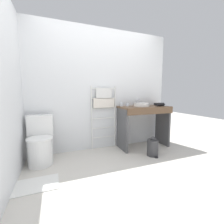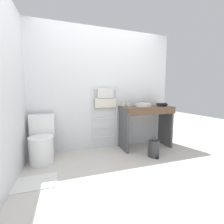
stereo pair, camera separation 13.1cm
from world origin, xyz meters
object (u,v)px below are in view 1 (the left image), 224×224
at_px(hair_dryer, 160,104).
at_px(cup_near_edge, 127,104).
at_px(cup_near_wall, 122,104).
at_px(trash_bin, 153,147).
at_px(toilet, 40,143).
at_px(towel_radiator, 104,104).
at_px(sink_basin, 142,104).

bearing_deg(hair_dryer, cup_near_edge, 162.98).
bearing_deg(cup_near_wall, trash_bin, -62.27).
relative_size(cup_near_wall, trash_bin, 0.23).
distance_m(toilet, towel_radiator, 1.35).
bearing_deg(cup_near_wall, hair_dryer, -17.04).
bearing_deg(cup_near_wall, towel_radiator, 172.71).
xyz_separation_m(toilet, sink_basin, (1.95, 0.07, 0.58)).
bearing_deg(trash_bin, hair_dryer, 41.32).
xyz_separation_m(towel_radiator, cup_near_wall, (0.38, -0.05, -0.01)).
bearing_deg(toilet, towel_radiator, 12.86).
bearing_deg(sink_basin, toilet, -177.93).
relative_size(toilet, cup_near_wall, 9.64).
relative_size(sink_basin, cup_near_wall, 3.96).
bearing_deg(cup_near_edge, sink_basin, -22.92).
bearing_deg(hair_dryer, sink_basin, 167.23).
height_order(sink_basin, trash_bin, sink_basin).
xyz_separation_m(sink_basin, cup_near_edge, (-0.27, 0.12, 0.00)).
distance_m(toilet, cup_near_wall, 1.68).
height_order(hair_dryer, trash_bin, hair_dryer).
bearing_deg(hair_dryer, towel_radiator, 166.02).
distance_m(sink_basin, hair_dryer, 0.41).
bearing_deg(cup_near_wall, sink_basin, -21.28).
distance_m(towel_radiator, sink_basin, 0.79).
bearing_deg(towel_radiator, hair_dryer, -13.98).
distance_m(towel_radiator, trash_bin, 1.25).
xyz_separation_m(towel_radiator, trash_bin, (0.71, -0.69, -0.76)).
distance_m(toilet, sink_basin, 2.04).
height_order(cup_near_wall, cup_near_edge, same).
relative_size(toilet, sink_basin, 2.43).
xyz_separation_m(sink_basin, trash_bin, (-0.05, -0.49, -0.75)).
height_order(towel_radiator, trash_bin, towel_radiator).
bearing_deg(sink_basin, towel_radiator, 165.39).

